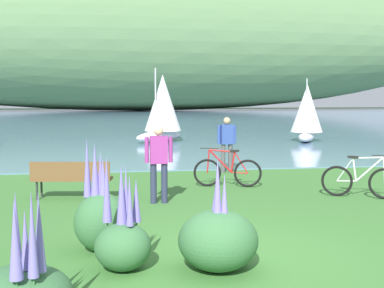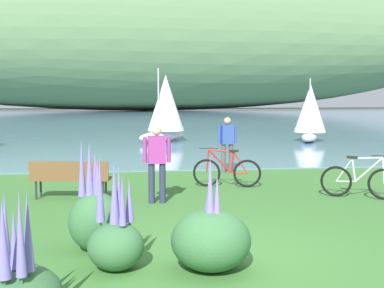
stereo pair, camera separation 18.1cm
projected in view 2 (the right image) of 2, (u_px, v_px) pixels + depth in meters
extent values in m
plane|color=#3D7533|center=(233.00, 256.00, 7.17)|extent=(200.00, 200.00, 0.00)
cube|color=#5B7F9E|center=(143.00, 118.00, 54.88)|extent=(180.00, 80.00, 0.04)
ellipsoid|color=#567A4C|center=(144.00, 40.00, 82.39)|extent=(116.46, 28.00, 23.93)
cube|color=brown|center=(71.00, 179.00, 11.25)|extent=(1.85, 0.72, 0.05)
cube|color=brown|center=(69.00, 170.00, 11.01)|extent=(1.79, 0.29, 0.40)
cylinder|color=#2D2D33|center=(41.00, 187.00, 11.44)|extent=(0.05, 0.05, 0.45)
cylinder|color=#2D2D33|center=(106.00, 187.00, 11.43)|extent=(0.05, 0.05, 0.45)
cylinder|color=#2D2D33|center=(36.00, 190.00, 11.11)|extent=(0.05, 0.05, 0.45)
cylinder|color=#2D2D33|center=(103.00, 190.00, 11.09)|extent=(0.05, 0.05, 0.45)
torus|color=black|center=(384.00, 184.00, 11.06)|extent=(0.66, 0.39, 0.72)
torus|color=black|center=(336.00, 181.00, 11.43)|extent=(0.66, 0.39, 0.72)
cylinder|color=silver|center=(369.00, 170.00, 11.15)|extent=(0.56, 0.32, 0.61)
cylinder|color=silver|center=(367.00, 158.00, 11.14)|extent=(0.60, 0.35, 0.09)
cylinder|color=silver|center=(354.00, 170.00, 11.27)|extent=(0.13, 0.10, 0.54)
cylinder|color=silver|center=(346.00, 181.00, 11.36)|extent=(0.39, 0.23, 0.05)
cylinder|color=silver|center=(344.00, 170.00, 11.35)|extent=(0.34, 0.20, 0.56)
cylinder|color=silver|center=(383.00, 171.00, 11.04)|extent=(0.09, 0.07, 0.60)
cube|color=black|center=(352.00, 157.00, 11.26)|extent=(0.26, 0.20, 0.05)
cylinder|color=black|center=(383.00, 156.00, 11.02)|extent=(0.43, 0.25, 0.02)
torus|color=black|center=(207.00, 173.00, 12.73)|extent=(0.71, 0.23, 0.72)
torus|color=black|center=(247.00, 173.00, 12.61)|extent=(0.71, 0.23, 0.72)
cylinder|color=red|center=(220.00, 161.00, 12.66)|extent=(0.60, 0.18, 0.61)
cylinder|color=red|center=(221.00, 151.00, 12.63)|extent=(0.65, 0.19, 0.09)
cylinder|color=red|center=(232.00, 162.00, 12.63)|extent=(0.13, 0.07, 0.54)
cylinder|color=red|center=(239.00, 173.00, 12.63)|extent=(0.42, 0.13, 0.05)
cylinder|color=red|center=(241.00, 163.00, 12.61)|extent=(0.37, 0.11, 0.56)
cylinder|color=red|center=(208.00, 161.00, 12.70)|extent=(0.09, 0.06, 0.60)
cube|color=black|center=(234.00, 151.00, 12.60)|extent=(0.26, 0.15, 0.05)
cylinder|color=black|center=(209.00, 148.00, 12.66)|extent=(0.47, 0.14, 0.02)
cylinder|color=#4C4C51|center=(224.00, 158.00, 15.06)|extent=(0.14, 0.14, 0.88)
cylinder|color=#4C4C51|center=(231.00, 158.00, 15.12)|extent=(0.14, 0.14, 0.88)
cube|color=#334CA5|center=(227.00, 134.00, 15.02)|extent=(0.41, 0.27, 0.60)
sphere|color=tan|center=(227.00, 121.00, 14.98)|extent=(0.22, 0.22, 0.22)
cylinder|color=#334CA5|center=(219.00, 135.00, 14.95)|extent=(0.09, 0.09, 0.56)
cylinder|color=#334CA5|center=(235.00, 134.00, 15.09)|extent=(0.09, 0.09, 0.56)
cylinder|color=#282D47|center=(152.00, 183.00, 10.70)|extent=(0.14, 0.14, 0.88)
cylinder|color=#282D47|center=(163.00, 183.00, 10.73)|extent=(0.14, 0.14, 0.88)
cube|color=#9E338C|center=(157.00, 150.00, 10.65)|extent=(0.38, 0.23, 0.60)
sphere|color=beige|center=(157.00, 130.00, 10.61)|extent=(0.22, 0.22, 0.22)
cylinder|color=#9E338C|center=(145.00, 150.00, 10.61)|extent=(0.09, 0.09, 0.56)
cylinder|color=#9E338C|center=(169.00, 149.00, 10.68)|extent=(0.09, 0.09, 0.56)
ellipsoid|color=#386B3D|center=(116.00, 247.00, 6.57)|extent=(0.76, 0.76, 0.64)
cylinder|color=#386B3D|center=(101.00, 226.00, 6.66)|extent=(0.02, 0.02, 0.12)
cone|color=#7A6BC6|center=(100.00, 189.00, 6.62)|extent=(0.13, 0.13, 0.91)
cylinder|color=#386B3D|center=(115.00, 228.00, 6.55)|extent=(0.02, 0.02, 0.12)
cone|color=#7A6BC6|center=(114.00, 194.00, 6.51)|extent=(0.14, 0.14, 0.81)
cylinder|color=#386B3D|center=(130.00, 226.00, 6.67)|extent=(0.02, 0.02, 0.12)
cone|color=#7A6BC6|center=(129.00, 200.00, 6.63)|extent=(0.13, 0.13, 0.59)
cylinder|color=#386B3D|center=(123.00, 230.00, 6.46)|extent=(0.02, 0.02, 0.12)
cone|color=#7A6BC6|center=(122.00, 200.00, 6.42)|extent=(0.10, 0.10, 0.68)
cylinder|color=#386B3D|center=(119.00, 227.00, 6.62)|extent=(0.02, 0.02, 0.12)
cone|color=#7A6BC6|center=(119.00, 194.00, 6.58)|extent=(0.12, 0.12, 0.78)
ellipsoid|color=#386B3D|center=(211.00, 240.00, 6.55)|extent=(1.08, 1.08, 0.81)
cylinder|color=#386B3D|center=(217.00, 219.00, 6.45)|extent=(0.02, 0.02, 0.12)
cone|color=#8470D1|center=(217.00, 195.00, 6.42)|extent=(0.10, 0.10, 0.55)
cylinder|color=#386B3D|center=(209.00, 217.00, 6.56)|extent=(0.02, 0.02, 0.12)
cone|color=#8470D1|center=(209.00, 195.00, 6.53)|extent=(0.13, 0.13, 0.49)
cylinder|color=#386B3D|center=(210.00, 219.00, 6.46)|extent=(0.02, 0.02, 0.12)
cone|color=#8470D1|center=(210.00, 186.00, 6.42)|extent=(0.12, 0.12, 0.76)
cylinder|color=#386B3D|center=(5.00, 285.00, 4.64)|extent=(0.02, 0.02, 0.12)
cone|color=#7A6BC6|center=(3.00, 239.00, 4.60)|extent=(0.13, 0.13, 0.77)
cylinder|color=#386B3D|center=(5.00, 273.00, 4.96)|extent=(0.02, 0.02, 0.12)
cone|color=#7A6BC6|center=(4.00, 243.00, 4.93)|extent=(0.09, 0.09, 0.49)
cylinder|color=#386B3D|center=(15.00, 274.00, 4.91)|extent=(0.02, 0.02, 0.12)
cone|color=#7A6BC6|center=(14.00, 239.00, 4.88)|extent=(0.10, 0.10, 0.61)
cylinder|color=#386B3D|center=(7.00, 273.00, 4.95)|extent=(0.02, 0.02, 0.12)
cone|color=#7A6BC6|center=(5.00, 229.00, 4.91)|extent=(0.11, 0.11, 0.79)
cylinder|color=#386B3D|center=(22.00, 282.00, 4.70)|extent=(0.02, 0.02, 0.12)
cone|color=#7A6BC6|center=(20.00, 233.00, 4.65)|extent=(0.11, 0.11, 0.85)
cylinder|color=#386B3D|center=(29.00, 277.00, 4.85)|extent=(0.02, 0.02, 0.12)
cone|color=#7A6BC6|center=(28.00, 232.00, 4.81)|extent=(0.12, 0.12, 0.79)
ellipsoid|color=#386B3D|center=(96.00, 222.00, 7.39)|extent=(0.83, 0.83, 0.89)
cylinder|color=#386B3D|center=(90.00, 201.00, 7.32)|extent=(0.02, 0.02, 0.12)
cone|color=#7A6BC6|center=(89.00, 170.00, 7.27)|extent=(0.14, 0.14, 0.82)
cylinder|color=#386B3D|center=(96.00, 200.00, 7.36)|extent=(0.02, 0.02, 0.12)
cone|color=#7A6BC6|center=(95.00, 174.00, 7.32)|extent=(0.14, 0.14, 0.67)
cylinder|color=#386B3D|center=(98.00, 201.00, 7.31)|extent=(0.02, 0.02, 0.12)
cone|color=#7A6BC6|center=(97.00, 178.00, 7.27)|extent=(0.13, 0.13, 0.59)
cylinder|color=#386B3D|center=(82.00, 200.00, 7.36)|extent=(0.02, 0.02, 0.12)
cone|color=#7A6BC6|center=(82.00, 168.00, 7.31)|extent=(0.12, 0.12, 0.87)
ellipsoid|color=white|center=(309.00, 137.00, 25.15)|extent=(1.85, 2.82, 0.48)
cylinder|color=#B2B2B2|center=(310.00, 106.00, 24.79)|extent=(0.07, 0.07, 2.75)
cone|color=white|center=(310.00, 108.00, 25.25)|extent=(2.16, 2.16, 2.47)
ellipsoid|color=white|center=(162.00, 136.00, 25.08)|extent=(2.93, 2.85, 0.56)
cylinder|color=#B2B2B2|center=(158.00, 100.00, 24.71)|extent=(0.08, 0.08, 3.19)
cone|color=white|center=(166.00, 103.00, 25.15)|extent=(2.68, 2.68, 2.87)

